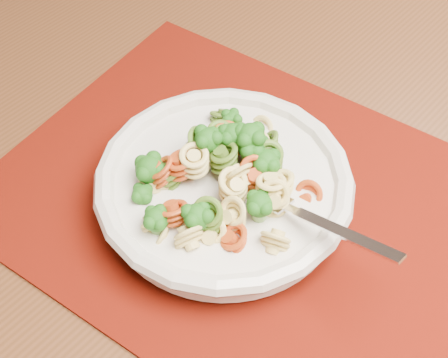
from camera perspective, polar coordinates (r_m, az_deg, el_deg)
The scene contains 5 objects.
dining_table at distance 0.77m, azimuth 1.56°, elevation 0.15°, with size 1.42×0.95×0.69m.
placemat at distance 0.63m, azimuth 1.85°, elevation -1.94°, with size 0.49×0.38×0.00m, color #590C03.
pasta_bowl at distance 0.60m, azimuth 0.00°, elevation -0.65°, with size 0.25×0.25×0.05m.
pasta_broccoli_heap at distance 0.59m, azimuth -0.00°, elevation 0.37°, with size 0.21×0.21×0.06m, color #E9DB73, non-canonical shape.
fork at distance 0.57m, azimuth 4.80°, elevation -2.15°, with size 0.19×0.02×0.01m, color silver, non-canonical shape.
Camera 1 is at (-0.12, -0.65, 1.19)m, focal length 50.00 mm.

